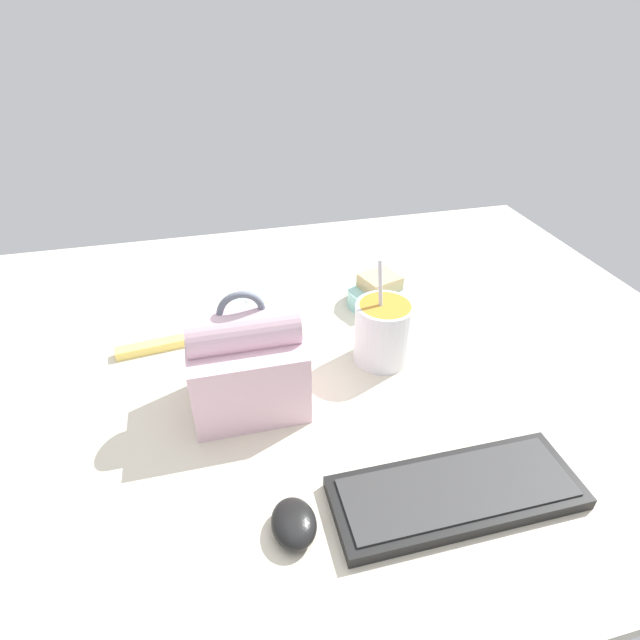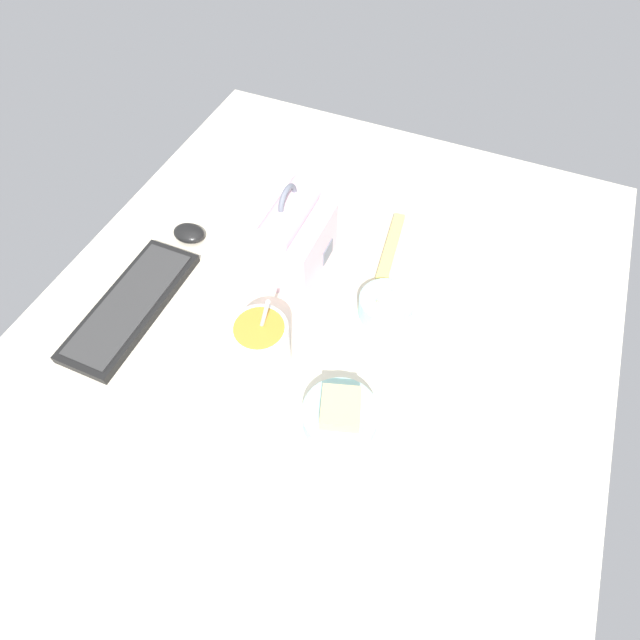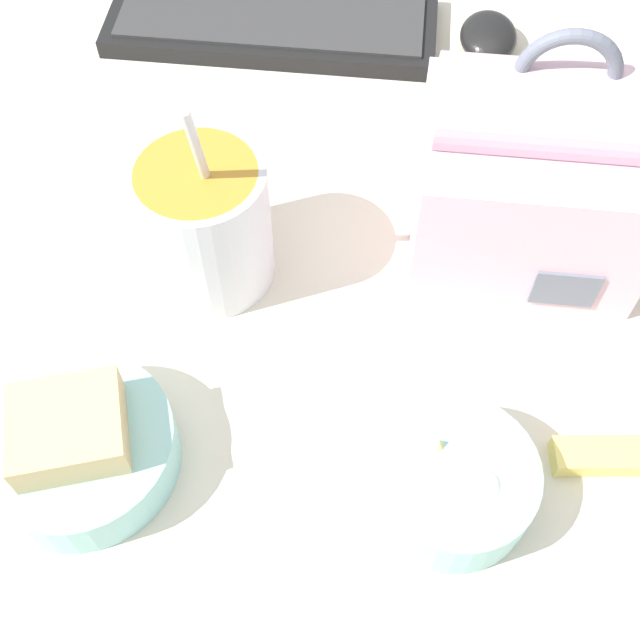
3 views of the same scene
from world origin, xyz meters
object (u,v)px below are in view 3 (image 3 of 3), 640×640
Objects in this scene: keyboard at (272,23)px; bento_bowl_snacks at (453,481)px; lunch_bag at (535,174)px; bento_bowl_sandwich at (79,446)px; soup_cup at (205,222)px; computer_mouse at (488,36)px.

keyboard is 50.31cm from bento_bowl_snacks.
keyboard is 34.42cm from lunch_bag.
bento_bowl_sandwich is at bearing -179.15° from bento_bowl_snacks.
lunch_bag is 23.58cm from bento_bowl_snacks.
soup_cup is 36.91cm from computer_mouse.
computer_mouse is (27.36, 46.70, -1.02)cm from bento_bowl_sandwich.
soup_cup is at bearing 71.98° from bento_bowl_sandwich.
keyboard is at bearing 82.60° from bento_bowl_sandwich.
bento_bowl_sandwich is (-29.58, -22.81, -5.28)cm from lunch_bag.
computer_mouse is at bearing 86.81° from bento_bowl_snacks.
bento_bowl_snacks reaches higher than computer_mouse.
bento_bowl_snacks is at bearing -68.22° from keyboard.
lunch_bag reaches higher than soup_cup.
computer_mouse is (-2.22, 23.89, -6.30)cm from lunch_bag.
bento_bowl_snacks is at bearing -41.29° from soup_cup.
bento_bowl_sandwich is at bearing -108.02° from soup_cup.
computer_mouse reaches higher than keyboard.
computer_mouse is (21.76, 29.49, -4.33)cm from soup_cup.
keyboard is 2.50× the size of bento_bowl_sandwich.
lunch_bag is at bearing -45.94° from keyboard.
soup_cup reaches higher than bento_bowl_sandwich.
bento_bowl_snacks is (18.66, -46.70, 1.33)cm from keyboard.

